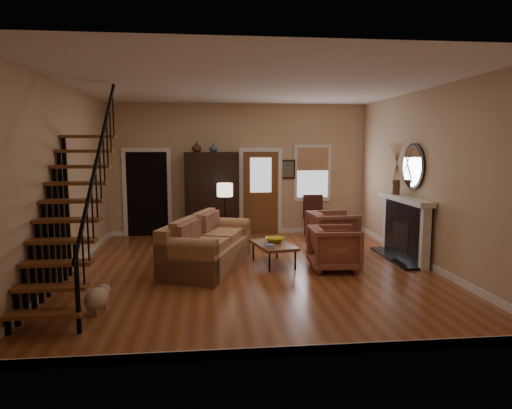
{
  "coord_description": "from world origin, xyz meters",
  "views": [
    {
      "loc": [
        -0.81,
        -8.06,
        2.24
      ],
      "look_at": [
        0.1,
        0.4,
        1.15
      ],
      "focal_mm": 32.0,
      "sensor_mm": 36.0,
      "label": 1
    }
  ],
  "objects": [
    {
      "name": "room",
      "position": [
        -0.41,
        1.76,
        1.51
      ],
      "size": [
        7.0,
        7.33,
        3.3
      ],
      "color": "brown",
      "rests_on": "ground"
    },
    {
      "name": "staircase",
      "position": [
        -2.78,
        -1.3,
        1.6
      ],
      "size": [
        0.94,
        2.8,
        3.2
      ],
      "primitive_type": null,
      "color": "brown",
      "rests_on": "ground"
    },
    {
      "name": "fireplace",
      "position": [
        3.13,
        0.5,
        0.74
      ],
      "size": [
        0.33,
        1.95,
        2.3
      ],
      "color": "black",
      "rests_on": "ground"
    },
    {
      "name": "armoire",
      "position": [
        -0.7,
        3.15,
        1.05
      ],
      "size": [
        1.3,
        0.6,
        2.1
      ],
      "primitive_type": null,
      "color": "black",
      "rests_on": "ground"
    },
    {
      "name": "vase_a",
      "position": [
        -1.05,
        3.05,
        2.22
      ],
      "size": [
        0.24,
        0.24,
        0.25
      ],
      "primitive_type": "imported",
      "color": "#4C2619",
      "rests_on": "armoire"
    },
    {
      "name": "vase_b",
      "position": [
        -0.65,
        3.05,
        2.21
      ],
      "size": [
        0.2,
        0.2,
        0.21
      ],
      "primitive_type": "imported",
      "color": "#334C60",
      "rests_on": "armoire"
    },
    {
      "name": "sofa",
      "position": [
        -0.81,
        0.2,
        0.45
      ],
      "size": [
        1.76,
        2.6,
        0.89
      ],
      "primitive_type": null,
      "rotation": [
        0.0,
        0.0,
        -0.33
      ],
      "color": "#AD764E",
      "rests_on": "ground"
    },
    {
      "name": "coffee_table",
      "position": [
        0.42,
        0.31,
        0.21
      ],
      "size": [
        0.84,
        1.18,
        0.41
      ],
      "primitive_type": null,
      "rotation": [
        0.0,
        0.0,
        0.22
      ],
      "color": "brown",
      "rests_on": "ground"
    },
    {
      "name": "bowl",
      "position": [
        0.47,
        0.46,
        0.46
      ],
      "size": [
        0.37,
        0.37,
        0.09
      ],
      "primitive_type": "imported",
      "color": "gold",
      "rests_on": "coffee_table"
    },
    {
      "name": "books",
      "position": [
        0.3,
        0.01,
        0.44
      ],
      "size": [
        0.2,
        0.27,
        0.05
      ],
      "primitive_type": null,
      "color": "beige",
      "rests_on": "coffee_table"
    },
    {
      "name": "armchair_left",
      "position": [
        1.48,
        -0.15,
        0.4
      ],
      "size": [
        0.92,
        0.9,
        0.8
      ],
      "primitive_type": "imported",
      "rotation": [
        0.0,
        0.0,
        1.52
      ],
      "color": "maroon",
      "rests_on": "ground"
    },
    {
      "name": "armchair_right",
      "position": [
        1.83,
        1.24,
        0.44
      ],
      "size": [
        1.0,
        0.97,
        0.87
      ],
      "primitive_type": "imported",
      "rotation": [
        0.0,
        0.0,
        1.62
      ],
      "color": "maroon",
      "rests_on": "ground"
    },
    {
      "name": "floor_lamp",
      "position": [
        -0.44,
        1.56,
        0.73
      ],
      "size": [
        0.38,
        0.38,
        1.46
      ],
      "primitive_type": null,
      "rotation": [
        0.0,
        0.0,
        0.13
      ],
      "color": "black",
      "rests_on": "ground"
    },
    {
      "name": "side_chair",
      "position": [
        1.85,
        2.95,
        0.51
      ],
      "size": [
        0.54,
        0.54,
        1.02
      ],
      "primitive_type": null,
      "color": "#3B1E13",
      "rests_on": "ground"
    },
    {
      "name": "dog",
      "position": [
        -2.32,
        -1.93,
        0.18
      ],
      "size": [
        0.39,
        0.54,
        0.36
      ],
      "primitive_type": null,
      "rotation": [
        0.0,
        0.0,
        -0.22
      ],
      "color": "#D2B08F",
      "rests_on": "ground"
    }
  ]
}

